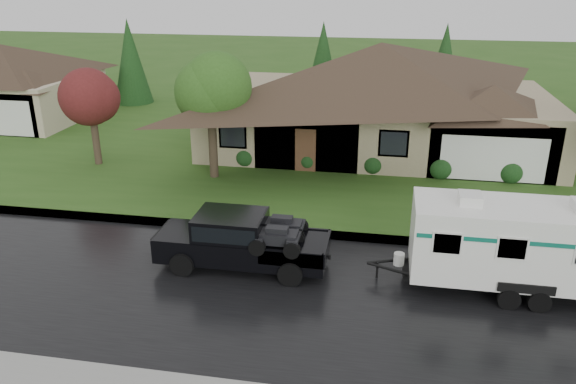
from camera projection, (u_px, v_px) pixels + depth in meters
The scene contains 11 objects.
ground at pixel (302, 264), 18.95m from camera, with size 140.00×140.00×0.00m, color #2C531A.
road at pixel (292, 295), 17.12m from camera, with size 140.00×8.00×0.01m, color black.
curb at pixel (311, 233), 20.98m from camera, with size 140.00×0.50×0.15m, color gray.
lawn at pixel (341, 140), 32.66m from camera, with size 140.00×26.00×0.15m, color #2C531A.
house_main at pixel (385, 84), 29.93m from camera, with size 19.44×10.80×6.90m.
house_far at pixel (5, 76), 35.95m from camera, with size 10.80×8.64×5.80m.
tree_left_green at pixel (210, 93), 25.16m from camera, with size 3.48×3.48×5.76m.
tree_red at pixel (91, 99), 27.18m from camera, with size 2.88×2.88×4.76m.
shrub_row at pixel (373, 163), 26.90m from camera, with size 13.60×1.00×1.00m.
pickup_truck at pixel (239, 239), 18.47m from camera, with size 5.61×2.13×1.87m.
travel_trailer at pixel (523, 243), 16.80m from camera, with size 6.92×2.43×3.10m.
Camera 1 is at (2.48, -16.56, 9.22)m, focal length 35.00 mm.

